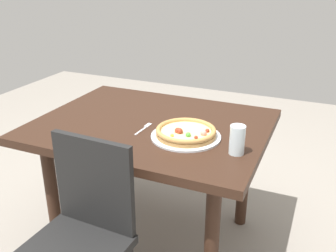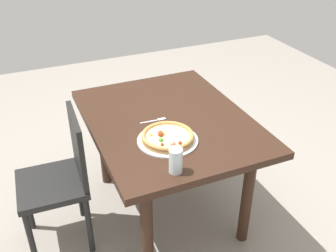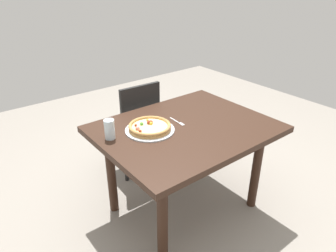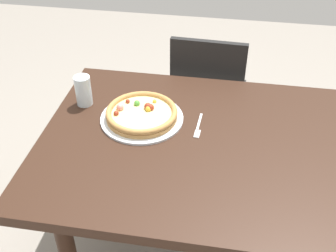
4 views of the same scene
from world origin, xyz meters
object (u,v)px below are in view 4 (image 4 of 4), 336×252
pizza (142,113)px  dining_table (195,160)px  chair_near (208,97)px  plate (142,118)px  drinking_glass (83,91)px  fork (199,127)px

pizza → dining_table: bearing=155.8°
dining_table → chair_near: (0.00, -0.70, -0.15)m
plate → drinking_glass: 0.29m
dining_table → fork: fork is taller
chair_near → plate: 0.69m
chair_near → plate: size_ratio=2.57×
plate → pizza: bearing=-52.9°
fork → pizza: bearing=-91.6°
drinking_glass → fork: bearing=169.8°
chair_near → drinking_glass: size_ratio=6.61×
dining_table → plate: bearing=-24.1°
pizza → drinking_glass: (0.27, -0.07, 0.04)m
plate → fork: plate is taller
dining_table → chair_near: 0.72m
dining_table → plate: size_ratio=3.55×
plate → fork: (-0.24, 0.02, -0.00)m
plate → pizza: pizza is taller
chair_near → fork: 0.66m
chair_near → drinking_glass: chair_near is taller
chair_near → pizza: size_ratio=2.99×
pizza → drinking_glass: drinking_glass is taller
fork → drinking_glass: bearing=-97.0°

